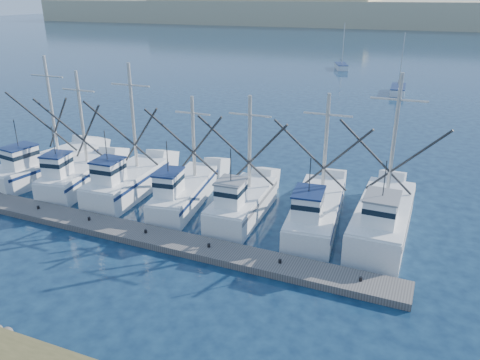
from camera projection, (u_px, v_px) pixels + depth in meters
name	position (u px, v px, depth m)	size (l,w,h in m)	color
ground	(220.00, 325.00, 19.65)	(500.00, 500.00, 0.00)	#0B1B32
floating_dock	(146.00, 236.00, 26.49)	(28.75, 1.92, 0.38)	#68625D
dune_ridge	(424.00, 14.00, 198.40)	(360.00, 60.00, 10.00)	tan
trawler_fleet	(194.00, 192.00, 30.30)	(28.08, 8.87, 9.03)	white
sailboat_near	(398.00, 90.00, 65.12)	(2.08, 5.89, 8.10)	white
sailboat_far	(341.00, 66.00, 85.94)	(3.36, 5.46, 8.10)	white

